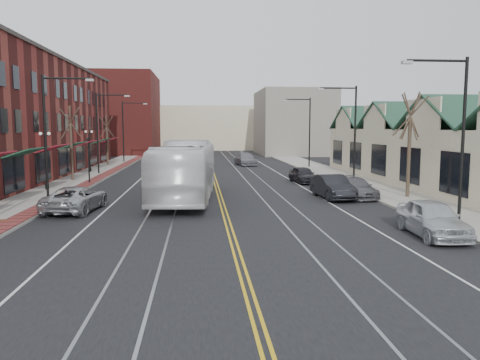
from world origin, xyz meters
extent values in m
plane|color=black|center=(0.00, 0.00, 0.00)|extent=(160.00, 160.00, 0.00)
cube|color=gray|center=(-12.00, 20.00, 0.07)|extent=(4.00, 120.00, 0.15)
cube|color=gray|center=(12.00, 20.00, 0.07)|extent=(4.00, 120.00, 0.15)
cube|color=beige|center=(18.00, 20.00, 2.30)|extent=(8.00, 36.00, 4.60)
cube|color=maroon|center=(-16.00, 70.00, 7.00)|extent=(14.00, 18.00, 14.00)
cube|color=beige|center=(0.00, 85.00, 4.50)|extent=(22.00, 14.00, 9.00)
cube|color=slate|center=(15.00, 65.00, 5.50)|extent=(12.00, 16.00, 11.00)
cylinder|color=black|center=(-11.50, 16.00, 4.15)|extent=(0.16, 0.16, 8.00)
cylinder|color=black|center=(-10.00, 16.00, 7.95)|extent=(3.00, 0.12, 0.12)
cube|color=#999999|center=(-8.50, 16.00, 7.85)|extent=(0.50, 0.25, 0.15)
cylinder|color=black|center=(-11.50, 32.00, 4.15)|extent=(0.16, 0.16, 8.00)
cylinder|color=black|center=(-10.00, 32.00, 7.95)|extent=(3.00, 0.12, 0.12)
cube|color=#999999|center=(-8.50, 32.00, 7.85)|extent=(0.50, 0.25, 0.15)
cylinder|color=black|center=(-11.50, 48.00, 4.15)|extent=(0.16, 0.16, 8.00)
cylinder|color=black|center=(-10.00, 48.00, 7.95)|extent=(3.00, 0.12, 0.12)
cube|color=#999999|center=(-8.50, 48.00, 7.85)|extent=(0.50, 0.25, 0.15)
cylinder|color=black|center=(11.50, 6.00, 4.15)|extent=(0.16, 0.16, 8.00)
cylinder|color=black|center=(10.00, 6.00, 7.95)|extent=(3.00, 0.12, 0.12)
cube|color=#999999|center=(8.50, 6.00, 7.85)|extent=(0.50, 0.25, 0.15)
cylinder|color=black|center=(11.50, 22.00, 4.15)|extent=(0.16, 0.16, 8.00)
cylinder|color=black|center=(10.00, 22.00, 7.95)|extent=(3.00, 0.12, 0.12)
cube|color=#999999|center=(8.50, 22.00, 7.85)|extent=(0.50, 0.25, 0.15)
cylinder|color=black|center=(11.50, 38.00, 4.15)|extent=(0.16, 0.16, 8.00)
cylinder|color=black|center=(10.00, 38.00, 7.95)|extent=(3.00, 0.12, 0.12)
cube|color=#999999|center=(8.50, 38.00, 7.85)|extent=(0.50, 0.25, 0.15)
cylinder|color=black|center=(-12.80, 20.00, 0.35)|extent=(0.28, 0.28, 0.40)
cylinder|color=black|center=(-12.80, 20.00, 2.15)|extent=(0.14, 0.14, 4.00)
cube|color=black|center=(-12.80, 20.00, 4.15)|extent=(0.60, 0.06, 0.06)
sphere|color=white|center=(-13.10, 20.00, 4.30)|extent=(0.24, 0.24, 0.24)
sphere|color=white|center=(-12.50, 20.00, 4.30)|extent=(0.24, 0.24, 0.24)
cylinder|color=black|center=(-12.80, 34.00, 0.35)|extent=(0.28, 0.28, 0.40)
cylinder|color=black|center=(-12.80, 34.00, 2.15)|extent=(0.14, 0.14, 4.00)
cube|color=black|center=(-12.80, 34.00, 4.15)|extent=(0.60, 0.06, 0.06)
sphere|color=white|center=(-13.10, 34.00, 4.30)|extent=(0.24, 0.24, 0.24)
sphere|color=white|center=(-12.50, 34.00, 4.30)|extent=(0.24, 0.24, 0.24)
cylinder|color=#382B21|center=(-12.50, 26.00, 2.60)|extent=(0.24, 0.24, 4.90)
cylinder|color=#382B21|center=(-12.50, 26.00, 5.15)|extent=(0.58, 1.37, 2.90)
cylinder|color=#382B21|center=(-12.50, 26.00, 5.15)|extent=(1.60, 0.66, 2.78)
cylinder|color=#382B21|center=(-12.50, 26.00, 5.15)|extent=(0.53, 1.23, 2.96)
cylinder|color=#382B21|center=(-12.50, 26.00, 5.15)|extent=(1.69, 1.03, 2.64)
cylinder|color=#382B21|center=(-12.50, 26.00, 5.15)|extent=(1.78, 1.29, 2.48)
cylinder|color=#382B21|center=(-12.50, 42.00, 2.42)|extent=(0.24, 0.24, 4.55)
cylinder|color=#382B21|center=(-12.50, 42.00, 4.80)|extent=(0.55, 1.28, 2.69)
cylinder|color=#382B21|center=(-12.50, 42.00, 4.80)|extent=(1.49, 0.62, 2.58)
cylinder|color=#382B21|center=(-12.50, 42.00, 4.80)|extent=(0.50, 1.15, 2.75)
cylinder|color=#382B21|center=(-12.50, 42.00, 4.80)|extent=(1.57, 0.97, 2.45)
cylinder|color=#382B21|center=(-12.50, 42.00, 4.80)|extent=(1.66, 1.20, 2.30)
cylinder|color=#382B21|center=(12.50, 14.00, 2.78)|extent=(0.24, 0.24, 5.25)
cylinder|color=#382B21|center=(12.50, 14.00, 5.50)|extent=(0.61, 1.46, 3.10)
cylinder|color=#382B21|center=(12.50, 14.00, 5.50)|extent=(1.70, 0.70, 2.97)
cylinder|color=#382B21|center=(12.50, 14.00, 5.50)|extent=(0.56, 1.31, 3.17)
cylinder|color=#382B21|center=(12.50, 14.00, 5.50)|extent=(1.80, 1.10, 2.82)
cylinder|color=#382B21|center=(12.50, 14.00, 5.50)|extent=(1.90, 1.37, 2.65)
cylinder|color=#592D19|center=(-11.20, 8.00, 0.16)|extent=(0.60, 0.60, 0.02)
cylinder|color=black|center=(-10.60, 24.00, 1.75)|extent=(0.12, 0.12, 3.20)
imported|color=black|center=(-10.60, 24.00, 3.50)|extent=(0.18, 0.15, 0.90)
imported|color=white|center=(-2.29, 15.13, 1.93)|extent=(4.18, 14.07, 3.87)
imported|color=#A3A6AA|center=(-8.42, 11.09, 0.73)|extent=(2.99, 5.49, 1.46)
imported|color=#BABDC2|center=(8.79, 3.45, 0.81)|extent=(2.17, 4.84, 1.62)
imported|color=black|center=(7.50, 14.48, 0.80)|extent=(2.02, 4.94, 1.59)
imported|color=#58575D|center=(9.18, 14.74, 0.67)|extent=(2.20, 4.77, 1.35)
imported|color=#232227|center=(7.50, 23.36, 0.70)|extent=(2.08, 4.29, 1.41)
imported|color=black|center=(-1.00, 37.91, 0.64)|extent=(1.59, 3.98, 1.29)
imported|color=slate|center=(4.42, 42.34, 0.77)|extent=(2.82, 5.51, 1.53)
imported|color=silver|center=(-5.66, 52.45, 0.70)|extent=(2.15, 4.28, 1.40)
camera|label=1|loc=(-1.40, -15.92, 4.81)|focal=35.00mm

